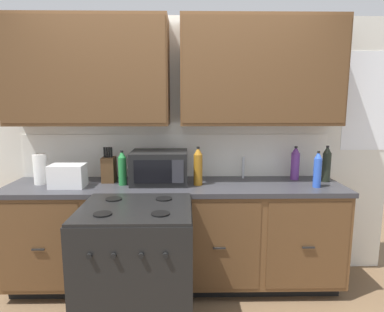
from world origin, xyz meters
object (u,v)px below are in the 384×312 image
(toaster, at_px, (68,176))
(bottle_amber, at_px, (198,166))
(paper_towel_roll, at_px, (41,169))
(bottle_green, at_px, (122,168))
(bottle_violet, at_px, (295,163))
(bottle_dark, at_px, (327,164))
(microwave, at_px, (159,167))
(bottle_blue, at_px, (318,170))
(stove_range, at_px, (137,271))
(knife_block, at_px, (109,169))

(toaster, height_order, bottle_amber, bottle_amber)
(paper_towel_roll, bearing_deg, bottle_green, -3.82)
(toaster, bearing_deg, bottle_green, 8.88)
(toaster, relative_size, bottle_violet, 0.92)
(toaster, distance_m, bottle_dark, 2.22)
(toaster, relative_size, paper_towel_roll, 1.08)
(microwave, distance_m, bottle_green, 0.32)
(bottle_violet, bearing_deg, bottle_amber, -168.11)
(paper_towel_roll, bearing_deg, bottle_amber, -2.56)
(paper_towel_roll, xyz_separation_m, bottle_blue, (2.33, -0.15, 0.02))
(paper_towel_roll, distance_m, bottle_blue, 2.34)
(bottle_green, bearing_deg, microwave, 10.32)
(microwave, distance_m, toaster, 0.76)
(bottle_green, bearing_deg, paper_towel_roll, 176.18)
(toaster, relative_size, bottle_blue, 0.92)
(bottle_violet, height_order, bottle_green, bottle_violet)
(stove_range, relative_size, paper_towel_roll, 3.65)
(paper_towel_roll, relative_size, bottle_amber, 0.79)
(knife_block, bearing_deg, bottle_violet, 2.15)
(toaster, height_order, knife_block, knife_block)
(bottle_dark, distance_m, bottle_violet, 0.26)
(bottle_dark, xyz_separation_m, bottle_green, (-1.78, -0.09, -0.01))
(bottle_blue, bearing_deg, stove_range, -160.26)
(toaster, xyz_separation_m, bottle_amber, (1.08, 0.06, 0.06))
(bottle_dark, bearing_deg, bottle_blue, -128.77)
(microwave, height_order, bottle_blue, bottle_blue)
(bottle_amber, distance_m, bottle_blue, 0.99)
(paper_towel_roll, relative_size, bottle_blue, 0.86)
(paper_towel_roll, height_order, bottle_blue, bottle_blue)
(bottle_violet, distance_m, bottle_blue, 0.29)
(toaster, relative_size, bottle_amber, 0.85)
(microwave, bearing_deg, knife_block, 173.09)
(stove_range, bearing_deg, microwave, 80.69)
(bottle_violet, bearing_deg, knife_block, -177.85)
(bottle_dark, bearing_deg, bottle_violet, 161.69)
(knife_block, bearing_deg, toaster, -148.98)
(bottle_amber, xyz_separation_m, bottle_blue, (0.98, -0.09, -0.01))
(bottle_green, bearing_deg, bottle_violet, 6.48)
(microwave, height_order, toaster, microwave)
(toaster, relative_size, knife_block, 0.90)
(microwave, relative_size, knife_block, 1.55)
(bottle_dark, xyz_separation_m, bottle_violet, (-0.25, 0.08, -0.01))
(stove_range, distance_m, paper_towel_roll, 1.27)
(microwave, xyz_separation_m, paper_towel_roll, (-1.02, -0.01, -0.01))
(toaster, xyz_separation_m, paper_towel_roll, (-0.27, 0.12, 0.03))
(microwave, bearing_deg, bottle_amber, -11.86)
(microwave, distance_m, bottle_violet, 1.22)
(bottle_violet, xyz_separation_m, bottle_green, (-1.53, -0.17, -0.00))
(microwave, distance_m, paper_towel_roll, 1.02)
(stove_range, xyz_separation_m, toaster, (-0.64, 0.55, 0.56))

